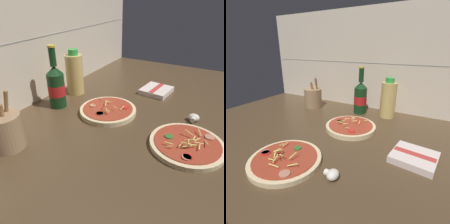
{
  "view_description": "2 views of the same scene",
  "coord_description": "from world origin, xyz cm",
  "views": [
    {
      "loc": [
        -70.51,
        -28.66,
        47.28
      ],
      "look_at": [
        -6.67,
        6.14,
        6.84
      ],
      "focal_mm": 35.0,
      "sensor_mm": 36.0,
      "label": 1
    },
    {
      "loc": [
        31.26,
        -56.49,
        39.04
      ],
      "look_at": [
        -6.7,
        8.84,
        10.69
      ],
      "focal_mm": 28.0,
      "sensor_mm": 36.0,
      "label": 2
    }
  ],
  "objects": [
    {
      "name": "dish_towel",
      "position": [
        28.41,
        0.47,
        3.71
      ],
      "size": [
        15.53,
        14.64,
        2.56
      ],
      "color": "beige",
      "rests_on": "counter_slab"
    },
    {
      "name": "mushroom_left",
      "position": [
        8.97,
        -21.61,
        4.0
      ],
      "size": [
        4.49,
        4.28,
        2.99
      ],
      "color": "white",
      "rests_on": "counter_slab"
    },
    {
      "name": "counter_slab",
      "position": [
        0.0,
        0.0,
        1.25
      ],
      "size": [
        160.0,
        90.0,
        2.5
      ],
      "color": "#4C3823",
      "rests_on": "ground"
    },
    {
      "name": "tile_backsplash",
      "position": [
        0.0,
        45.5,
        30.0
      ],
      "size": [
        160.0,
        1.13,
        60.0
      ],
      "color": "beige",
      "rests_on": "ground"
    },
    {
      "name": "pizza_far",
      "position": [
        -1.17,
        11.07,
        3.64
      ],
      "size": [
        23.36,
        23.36,
        5.25
      ],
      "color": "beige",
      "rests_on": "counter_slab"
    },
    {
      "name": "pizza_near",
      "position": [
        -8.75,
        -22.78,
        3.46
      ],
      "size": [
        24.14,
        24.14,
        4.94
      ],
      "color": "beige",
      "rests_on": "counter_slab"
    },
    {
      "name": "beer_bottle",
      "position": [
        -6.15,
        33.43,
        11.99
      ],
      "size": [
        7.26,
        7.26,
        26.47
      ],
      "color": "#143819",
      "rests_on": "counter_slab"
    },
    {
      "name": "oil_bottle",
      "position": [
        9.23,
        35.3,
        12.42
      ],
      "size": [
        8.2,
        8.2,
        21.56
      ],
      "color": "#D6B766",
      "rests_on": "counter_slab"
    },
    {
      "name": "utensil_crock",
      "position": [
        -36.28,
        28.36,
        8.56
      ],
      "size": [
        10.81,
        10.81,
        18.99
      ],
      "color": "#9E7A56",
      "rests_on": "counter_slab"
    }
  ]
}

